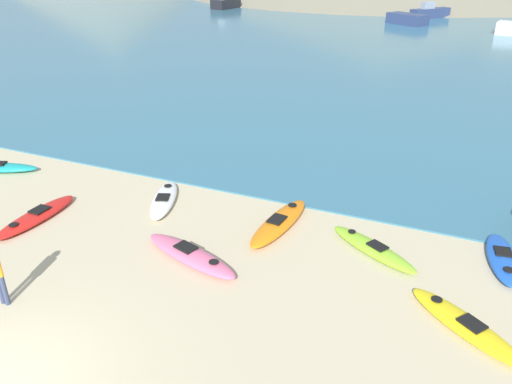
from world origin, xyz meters
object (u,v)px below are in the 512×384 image
Objects in this scene: kayak_on_sand_2 at (465,325)px; moored_boat_4 at (226,3)px; kayak_on_sand_5 at (373,249)px; kayak_on_sand_6 at (503,259)px; moored_boat_1 at (430,12)px; moored_boat_3 at (407,19)px; kayak_on_sand_7 at (190,255)px; kayak_on_sand_4 at (164,200)px; kayak_on_sand_0 at (279,222)px; kayak_on_sand_3 at (36,216)px.

kayak_on_sand_2 is 65.08m from moored_boat_4.
kayak_on_sand_2 is 0.62× the size of moored_boat_4.
kayak_on_sand_6 is at bearing 15.80° from kayak_on_sand_5.
kayak_on_sand_2 is 0.55× the size of moored_boat_1.
moored_boat_1 reaches higher than kayak_on_sand_6.
moored_boat_3 is 1.04× the size of moored_boat_4.
moored_boat_3 is 26.13m from moored_boat_4.
kayak_on_sand_7 is (-7.76, -3.26, 0.05)m from kayak_on_sand_6.
moored_boat_1 reaches higher than kayak_on_sand_4.
moored_boat_4 is at bearing 123.39° from kayak_on_sand_6.
kayak_on_sand_6 is 0.82× the size of kayak_on_sand_7.
kayak_on_sand_5 is at bearing -85.47° from moored_boat_1.
kayak_on_sand_0 reaches higher than kayak_on_sand_7.
kayak_on_sand_3 is at bearing -69.08° from moored_boat_4.
kayak_on_sand_4 is at bearing -65.42° from moored_boat_4.
kayak_on_sand_6 is at bearing 3.77° from kayak_on_sand_4.
kayak_on_sand_0 is at bearing -61.88° from moored_boat_4.
moored_boat_3 is at bearing 93.70° from kayak_on_sand_0.
kayak_on_sand_3 is 0.93× the size of kayak_on_sand_7.
kayak_on_sand_7 is 61.79m from moored_boat_4.
kayak_on_sand_3 is 1.14× the size of kayak_on_sand_6.
kayak_on_sand_3 is 0.60× the size of moored_boat_1.
moored_boat_1 reaches higher than kayak_on_sand_5.
kayak_on_sand_6 is at bearing -78.69° from moored_boat_3.
kayak_on_sand_2 is at bearing -25.46° from kayak_on_sand_0.
moored_boat_4 reaches higher than kayak_on_sand_0.
moored_boat_1 is 1.08× the size of moored_boat_3.
kayak_on_sand_7 is at bearing -88.31° from moored_boat_3.
kayak_on_sand_0 is at bearing 174.44° from kayak_on_sand_5.
moored_boat_4 is (-25.34, 6.37, 0.17)m from moored_boat_3.
moored_boat_4 is at bearing 118.12° from kayak_on_sand_0.
moored_boat_3 is at bearing 97.17° from kayak_on_sand_5.
kayak_on_sand_6 is at bearing 76.16° from kayak_on_sand_2.
moored_boat_1 is 6.78m from moored_boat_3.
kayak_on_sand_6 is (6.19, 0.65, -0.05)m from kayak_on_sand_0.
kayak_on_sand_5 reaches higher than kayak_on_sand_4.
moored_boat_3 is (-5.91, 46.98, 0.47)m from kayak_on_sand_5.
kayak_on_sand_2 is 3.32m from kayak_on_sand_6.
kayak_on_sand_2 is 6.96m from kayak_on_sand_7.
kayak_on_sand_5 is at bearing -5.56° from kayak_on_sand_0.
kayak_on_sand_7 is at bearing -0.50° from kayak_on_sand_3.
kayak_on_sand_0 reaches higher than kayak_on_sand_4.
kayak_on_sand_3 is 56.13m from moored_boat_1.
kayak_on_sand_2 is at bearing -42.36° from kayak_on_sand_5.
moored_boat_4 is at bearing 114.58° from kayak_on_sand_4.
kayak_on_sand_7 is (5.53, -0.05, 0.04)m from kayak_on_sand_3.
kayak_on_sand_2 is 9.81m from kayak_on_sand_4.
kayak_on_sand_5 reaches higher than kayak_on_sand_6.
kayak_on_sand_7 is (2.51, -2.59, 0.03)m from kayak_on_sand_4.
moored_boat_3 reaches higher than kayak_on_sand_4.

